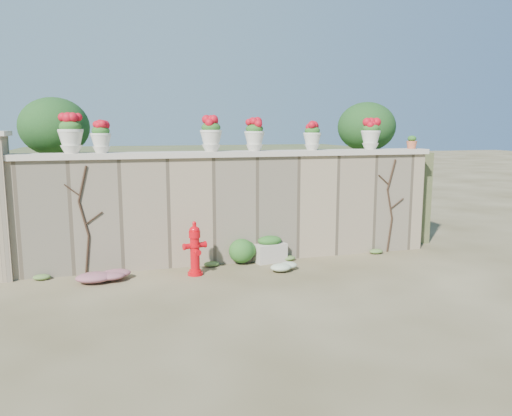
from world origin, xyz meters
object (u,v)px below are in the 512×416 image
object	(u,v)px
fire_hydrant	(195,248)
urn_pot_0	(71,134)
planter_box	(270,250)
terracotta_pot	(412,143)

from	to	relation	value
fire_hydrant	urn_pot_0	xyz separation A→B (m)	(-1.96, 0.73, 1.95)
planter_box	urn_pot_0	distance (m)	4.11
fire_hydrant	urn_pot_0	bearing A→B (deg)	146.80
urn_pot_0	terracotta_pot	distance (m)	6.63
fire_hydrant	planter_box	size ratio (longest dim) A/B	1.43
fire_hydrant	planter_box	distance (m)	1.60
planter_box	urn_pot_0	world-z (taller)	urn_pot_0
urn_pot_0	planter_box	bearing A→B (deg)	-4.12
fire_hydrant	planter_box	bearing A→B (deg)	4.77
urn_pot_0	terracotta_pot	xyz separation A→B (m)	(6.63, 0.00, -0.20)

